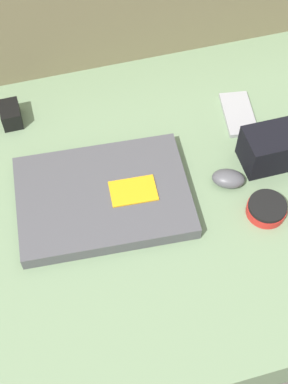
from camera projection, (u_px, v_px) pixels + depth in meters
ground_plane at (144, 227)px, 1.16m from camera, size 8.00×8.00×0.00m
couch_seat at (144, 213)px, 1.11m from camera, size 1.19×0.77×0.12m
laptop at (104, 197)px, 1.05m from camera, size 0.35×0.26×0.03m
computer_mouse at (228, 179)px, 1.07m from camera, size 0.08×0.07×0.03m
speaker_puck at (267, 209)px, 1.03m from camera, size 0.08×0.08×0.03m
phone_black at (238, 114)px, 1.18m from camera, size 0.08×0.13×0.01m
camera_pouch at (271, 148)px, 1.08m from camera, size 0.12×0.08×0.08m
charger_brick at (11, 115)px, 1.16m from camera, size 0.04×0.06×0.04m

